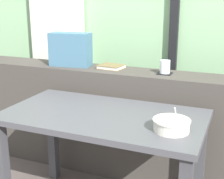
{
  "coord_description": "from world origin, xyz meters",
  "views": [
    {
      "loc": [
        0.8,
        -1.67,
        1.37
      ],
      "look_at": [
        -0.03,
        0.33,
        0.75
      ],
      "focal_mm": 51.94,
      "sensor_mm": 36.0,
      "label": 1
    }
  ],
  "objects_px": {
    "closed_book": "(111,67)",
    "throw_pillow": "(70,49)",
    "coaster_square": "(165,73)",
    "soup_bowl": "(171,125)",
    "breakfast_table": "(103,130)",
    "juice_glass": "(165,67)"
  },
  "relations": [
    {
      "from": "breakfast_table",
      "to": "coaster_square",
      "type": "bearing_deg",
      "value": 68.3
    },
    {
      "from": "coaster_square",
      "to": "throw_pillow",
      "type": "relative_size",
      "value": 0.31
    },
    {
      "from": "soup_bowl",
      "to": "closed_book",
      "type": "bearing_deg",
      "value": 132.23
    },
    {
      "from": "juice_glass",
      "to": "throw_pillow",
      "type": "xyz_separation_m",
      "value": [
        -0.76,
        -0.01,
        0.08
      ]
    },
    {
      "from": "soup_bowl",
      "to": "breakfast_table",
      "type": "bearing_deg",
      "value": 166.96
    },
    {
      "from": "closed_book",
      "to": "soup_bowl",
      "type": "bearing_deg",
      "value": -47.77
    },
    {
      "from": "soup_bowl",
      "to": "coaster_square",
      "type": "bearing_deg",
      "value": 106.96
    },
    {
      "from": "soup_bowl",
      "to": "throw_pillow",
      "type": "bearing_deg",
      "value": 145.41
    },
    {
      "from": "breakfast_table",
      "to": "closed_book",
      "type": "xyz_separation_m",
      "value": [
        -0.2,
        0.59,
        0.26
      ]
    },
    {
      "from": "soup_bowl",
      "to": "juice_glass",
      "type": "bearing_deg",
      "value": 106.96
    },
    {
      "from": "juice_glass",
      "to": "throw_pillow",
      "type": "height_order",
      "value": "throw_pillow"
    },
    {
      "from": "juice_glass",
      "to": "closed_book",
      "type": "distance_m",
      "value": 0.43
    },
    {
      "from": "breakfast_table",
      "to": "coaster_square",
      "type": "relative_size",
      "value": 11.98
    },
    {
      "from": "closed_book",
      "to": "throw_pillow",
      "type": "height_order",
      "value": "throw_pillow"
    },
    {
      "from": "coaster_square",
      "to": "soup_bowl",
      "type": "distance_m",
      "value": 0.71
    },
    {
      "from": "throw_pillow",
      "to": "closed_book",
      "type": "bearing_deg",
      "value": 5.01
    },
    {
      "from": "coaster_square",
      "to": "closed_book",
      "type": "bearing_deg",
      "value": 176.78
    },
    {
      "from": "juice_glass",
      "to": "throw_pillow",
      "type": "relative_size",
      "value": 0.29
    },
    {
      "from": "closed_book",
      "to": "throw_pillow",
      "type": "bearing_deg",
      "value": -174.99
    },
    {
      "from": "breakfast_table",
      "to": "closed_book",
      "type": "relative_size",
      "value": 6.0
    },
    {
      "from": "breakfast_table",
      "to": "juice_glass",
      "type": "relative_size",
      "value": 12.82
    },
    {
      "from": "juice_glass",
      "to": "breakfast_table",
      "type": "bearing_deg",
      "value": -111.7
    }
  ]
}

